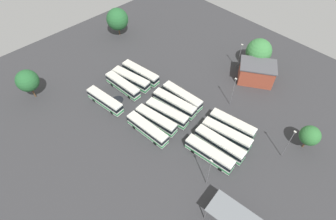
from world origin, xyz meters
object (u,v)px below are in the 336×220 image
Objects in this scene: bus_row2_slot1 at (131,79)px; depot_building at (256,72)px; bus_row2_slot4 at (105,101)px; bus_row1_slot3 at (156,120)px; lamp_post_near_entrance at (240,55)px; bus_row1_slot0 at (182,97)px; tree_south_edge at (310,136)px; bus_row0_slot0 at (232,125)px; bus_row1_slot1 at (175,103)px; tree_east_edge at (117,19)px; bus_row1_slot2 at (167,113)px; maintenance_shelter at (236,217)px; lamp_post_far_corner at (209,172)px; bus_row1_slot4 at (147,129)px; lamp_post_mid_lot at (233,91)px; bus_row2_slot2 at (123,85)px; bus_row0_slot1 at (226,134)px; bus_row2_slot0 at (141,73)px; tree_west_edge at (27,81)px; bus_row0_slot2 at (220,144)px; bus_row0_slot3 at (209,154)px; lamp_post_by_building at (288,143)px; tree_northwest at (259,51)px.

bus_row2_slot1 is 1.00× the size of depot_building.
bus_row1_slot3 is at bearing -159.91° from bus_row2_slot4.
bus_row1_slot0 is at bearing 85.25° from lamp_post_near_entrance.
bus_row0_slot0 is at bearing 28.06° from tree_south_edge.
depot_building is (-8.45, -24.66, 1.12)m from bus_row1_slot1.
bus_row1_slot2 is at bearing 159.71° from tree_east_edge.
bus_row1_slot3 is 16.85m from bus_row2_slot1.
bus_row2_slot4 is at bearing 31.07° from bus_row1_slot2.
maintenance_shelter is 1.16× the size of lamp_post_far_corner.
bus_row2_slot4 is 50.36m from tree_south_edge.
lamp_post_mid_lot is at bearing -109.38° from bus_row1_slot4.
bus_row2_slot2 is 28.72m from tree_east_edge.
bus_row1_slot4 and bus_row2_slot2 have the same top height.
bus_row2_slot1 is 1.33× the size of lamp_post_mid_lot.
bus_row2_slot0 is (31.07, 0.41, 0.00)m from bus_row0_slot1.
bus_row2_slot4 is (-1.75, 10.28, -0.00)m from bus_row2_slot1.
bus_row0_slot1 is at bearing 107.47° from depot_building.
tree_west_edge reaches higher than bus_row1_slot2.
bus_row0_slot2 is at bearing -178.76° from bus_row2_slot1.
tree_south_edge is at bearing -178.01° from tree_east_edge.
tree_south_edge is at bearing -161.83° from bus_row1_slot0.
bus_row1_slot0 is (16.55, -4.81, -0.00)m from bus_row0_slot2.
lamp_post_far_corner is (-18.92, 6.58, 3.25)m from bus_row1_slot2.
bus_row0_slot2 and bus_row0_slot3 have the same top height.
bus_row1_slot1 is 1.09× the size of bus_row1_slot3.
bus_row0_slot3 is at bearing 174.39° from bus_row1_slot2.
lamp_post_mid_lot is at bearing -118.06° from bus_row1_slot2.
tree_northwest is (22.71, -22.93, 0.45)m from lamp_post_by_building.
bus_row1_slot0 is 1.80× the size of tree_south_edge.
depot_building is 13.05m from lamp_post_mid_lot.
bus_row1_slot1 and bus_row1_slot2 have the same top height.
depot_building is (-21.97, -37.15, 1.12)m from bus_row2_slot4.
bus_row1_slot4 is at bearing 100.13° from bus_row1_slot3.
bus_row0_slot1 is 1.00× the size of bus_row2_slot0.
bus_row0_slot1 and bus_row0_slot2 have the same top height.
bus_row1_slot2 is at bearing 32.91° from bus_row0_slot0.
bus_row1_slot0 is at bearing -83.87° from bus_row1_slot3.
bus_row1_slot0 is 38.80m from tree_east_edge.
bus_row0_slot2 and bus_row1_slot4 have the same top height.
bus_row0_slot0 is 20.78m from bus_row1_slot4.
bus_row2_slot2 is at bearing -7.80° from lamp_post_far_corner.
tree_northwest is (10.03, -25.05, 3.68)m from bus_row0_slot0.
bus_row2_slot0 is 1.36× the size of lamp_post_mid_lot.
bus_row1_slot2 is at bearing -93.88° from bus_row1_slot3.
bus_row1_slot1 is at bearing -82.45° from bus_row1_slot4.
bus_row1_slot2 is 16.39m from bus_row2_slot1.
depot_building is 1.43× the size of lamp_post_near_entrance.
depot_building reaches higher than bus_row1_slot4.
bus_row2_slot0 is at bearing 55.00° from tree_northwest.
bus_row1_slot4 is 0.97× the size of depot_building.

